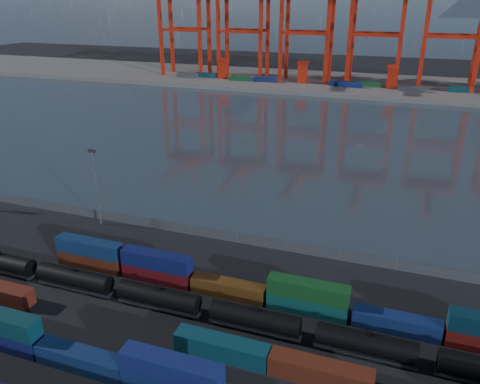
% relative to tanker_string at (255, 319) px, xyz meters
% --- Properties ---
extents(ground, '(700.00, 700.00, 0.00)m').
position_rel_tanker_string_xyz_m(ground, '(-11.43, -4.13, -2.11)').
color(ground, black).
rests_on(ground, ground).
extents(harbor_water, '(700.00, 700.00, 0.00)m').
position_rel_tanker_string_xyz_m(harbor_water, '(-11.43, 100.87, -2.10)').
color(harbor_water, '#2D3941').
rests_on(harbor_water, ground).
extents(far_quay, '(700.00, 70.00, 2.00)m').
position_rel_tanker_string_xyz_m(far_quay, '(-11.43, 205.87, -1.11)').
color(far_quay, '#514F4C').
rests_on(far_quay, ground).
extents(container_row_mid, '(142.52, 2.67, 5.68)m').
position_rel_tanker_string_xyz_m(container_row_mid, '(2.97, -6.35, -0.37)').
color(container_row_mid, '#45484A').
rests_on(container_row_mid, ground).
extents(container_row_north, '(142.06, 2.51, 5.36)m').
position_rel_tanker_string_xyz_m(container_row_north, '(-10.84, 6.87, 0.26)').
color(container_row_north, navy).
rests_on(container_row_north, ground).
extents(tanker_string, '(137.67, 2.94, 4.20)m').
position_rel_tanker_string_xyz_m(tanker_string, '(0.00, 0.00, 0.00)').
color(tanker_string, black).
rests_on(tanker_string, ground).
extents(waterfront_fence, '(160.12, 0.12, 2.20)m').
position_rel_tanker_string_xyz_m(waterfront_fence, '(-11.43, 23.87, -1.10)').
color(waterfront_fence, '#595B5E').
rests_on(waterfront_fence, ground).
extents(yard_light_mast, '(1.60, 0.40, 16.60)m').
position_rel_tanker_string_xyz_m(yard_light_mast, '(-41.43, 21.87, 7.19)').
color(yard_light_mast, slate).
rests_on(yard_light_mast, ground).
extents(quay_containers, '(172.58, 10.99, 2.60)m').
position_rel_tanker_string_xyz_m(quay_containers, '(-22.43, 191.33, 1.19)').
color(quay_containers, navy).
rests_on(quay_containers, far_quay).
extents(straddle_carriers, '(140.00, 7.00, 11.10)m').
position_rel_tanker_string_xyz_m(straddle_carriers, '(-13.93, 195.87, 5.71)').
color(straddle_carriers, red).
rests_on(straddle_carriers, far_quay).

